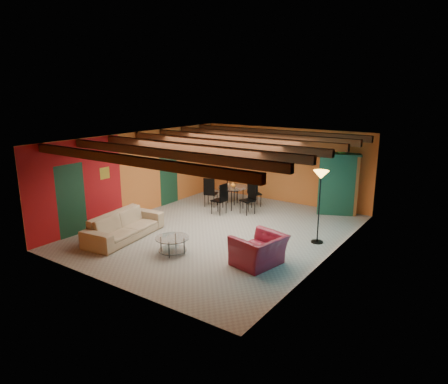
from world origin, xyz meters
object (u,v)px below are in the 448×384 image
Objects in this scene: dining_table at (233,193)px; potted_plant at (342,148)px; armchair at (259,250)px; floor_lamp at (319,207)px; sofa at (124,226)px; vase at (233,176)px; armoire at (340,185)px; coffee_table at (172,245)px.

dining_table is 4.10× the size of potted_plant.
floor_lamp is (0.59, 2.15, 0.63)m from armchair.
sofa is 14.12× the size of vase.
potted_plant is at bearing 0.00° from armoire.
armoire is (2.26, 5.69, 0.76)m from coffee_table.
dining_table is at bearing 102.70° from coffee_table.
vase reaches higher than coffee_table.
armchair is at bearing -49.15° from dining_table.
armchair is 0.57× the size of floor_lamp.
armoire is at bearing 25.05° from vase.
floor_lamp reaches higher than sofa.
armchair is 0.58× the size of armoire.
floor_lamp is 11.52× the size of vase.
sofa reaches higher than coffee_table.
floor_lamp is (4.55, 2.72, 0.64)m from sofa.
coffee_table is 4.91× the size of vase.
sofa is 5.34m from floor_lamp.
coffee_table is at bearing -100.23° from sofa.
armoire is 0.98× the size of floor_lamp.
armoire is at bearing 98.82° from floor_lamp.
dining_table is 3.92m from potted_plant.
coffee_table is 1.72× the size of potted_plant.
coffee_table is 0.43× the size of armoire.
armchair is at bearing -49.15° from vase.
coffee_table is 4.31m from dining_table.
coffee_table is 3.97m from floor_lamp.
sofa is at bearing -126.11° from potted_plant.
vase reaches higher than dining_table.
armchair is 4.76m from vase.
floor_lamp is 3.92m from vase.
armoire is (4.10, 5.62, 0.62)m from sofa.
dining_table is at bearing -154.95° from potted_plant.
floor_lamp is at bearing -67.03° from sofa.
armoire is at bearing -44.00° from sofa.
armchair is 0.56× the size of dining_table.
armchair is at bearing -116.33° from armoire.
sofa is at bearing 177.65° from coffee_table.
dining_table is at bearing -127.39° from armchair.
potted_plant is 2.85× the size of vase.
sofa is 1.25× the size of armoire.
floor_lamp is at bearing 176.45° from armchair.
potted_plant reaches higher than floor_lamp.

